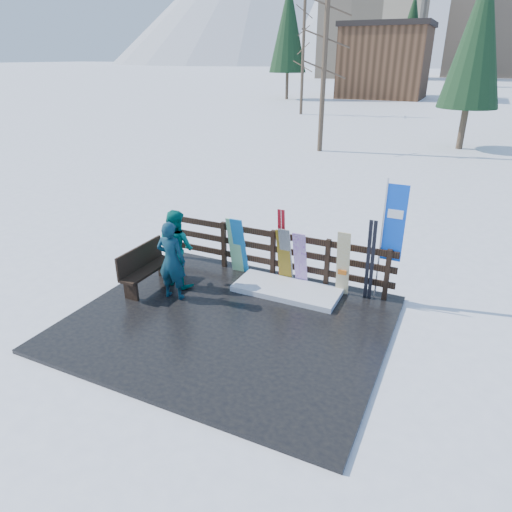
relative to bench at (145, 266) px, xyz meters
The scene contains 18 objects.
ground 2.47m from the bench, 11.53° to the right, with size 700.00×700.00×0.00m, color white.
deck 2.46m from the bench, 11.53° to the right, with size 6.00×5.00×0.08m, color black.
fence 2.91m from the bench, 36.29° to the left, with size 5.60×0.10×1.15m.
snow_patch 3.18m from the bench, 20.86° to the left, with size 2.31×1.00×0.12m, color white.
bench is the anchor object (origin of this frame).
snowboard_0 2.20m from the bench, 43.37° to the left, with size 0.30×0.03×1.47m, color #1D82CF.
snowboard_1 2.11m from the bench, 45.61° to the left, with size 0.30×0.03×1.44m, color white.
snowboard_2 3.10m from the bench, 29.01° to the left, with size 0.31×0.03×1.36m, color yellow.
snowboard_3 3.44m from the bench, 25.90° to the left, with size 0.29×0.03×1.36m, color white.
snowboard_4 3.14m from the bench, 28.60° to the left, with size 0.26×0.03×1.41m, color black.
snowboard_5 4.32m from the bench, 20.34° to the left, with size 0.28×0.03×1.49m, color white.
ski_pair_a 3.07m from the bench, 31.00° to the left, with size 0.16×0.18×1.75m.
ski_pair_b 4.87m from the bench, 18.89° to the left, with size 0.17×0.20×1.81m.
rental_flag 5.32m from the bench, 19.88° to the left, with size 0.45×0.04×2.60m.
person_front 0.90m from the bench, ahead, with size 0.63×0.41×1.72m, color #0E454D.
person_back 0.81m from the bench, 39.59° to the left, with size 0.85×0.66×1.76m, color #056E62.
resort_buildings 115.35m from the bench, 88.32° to the left, with size 73.00×87.60×22.60m.
trees 48.02m from the bench, 82.83° to the left, with size 42.33×68.80×13.65m.
Camera 1 is at (3.79, -6.72, 4.85)m, focal length 32.00 mm.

